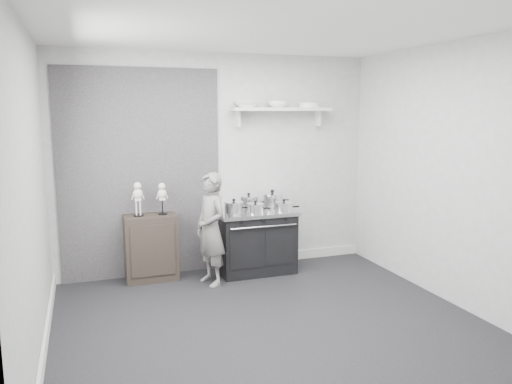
% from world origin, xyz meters
% --- Properties ---
extents(ground, '(4.00, 4.00, 0.00)m').
position_xyz_m(ground, '(0.00, 0.00, 0.00)').
color(ground, black).
rests_on(ground, ground).
extents(room_shell, '(4.02, 3.62, 2.71)m').
position_xyz_m(room_shell, '(-0.09, 0.15, 1.64)').
color(room_shell, '#9F9F9D').
rests_on(room_shell, ground).
extents(wall_shelf, '(1.30, 0.26, 0.24)m').
position_xyz_m(wall_shelf, '(0.80, 1.68, 2.01)').
color(wall_shelf, silver).
rests_on(wall_shelf, room_shell).
extents(stove, '(0.98, 0.61, 0.78)m').
position_xyz_m(stove, '(0.39, 1.48, 0.39)').
color(stove, black).
rests_on(stove, ground).
extents(side_cabinet, '(0.61, 0.35, 0.79)m').
position_xyz_m(side_cabinet, '(-0.88, 1.61, 0.39)').
color(side_cabinet, black).
rests_on(side_cabinet, ground).
extents(child, '(0.44, 0.55, 1.31)m').
position_xyz_m(child, '(-0.24, 1.23, 0.66)').
color(child, slate).
rests_on(child, ground).
extents(pot_front_left, '(0.31, 0.23, 0.19)m').
position_xyz_m(pot_front_left, '(0.08, 1.38, 0.86)').
color(pot_front_left, silver).
rests_on(pot_front_left, stove).
extents(pot_back_left, '(0.32, 0.23, 0.21)m').
position_xyz_m(pot_back_left, '(0.34, 1.59, 0.87)').
color(pot_back_left, silver).
rests_on(pot_back_left, stove).
extents(pot_back_right, '(0.36, 0.28, 0.23)m').
position_xyz_m(pot_back_right, '(0.66, 1.60, 0.88)').
color(pot_back_right, silver).
rests_on(pot_back_right, stove).
extents(pot_front_right, '(0.31, 0.23, 0.16)m').
position_xyz_m(pot_front_right, '(0.69, 1.30, 0.84)').
color(pot_front_right, silver).
rests_on(pot_front_right, stove).
extents(pot_front_center, '(0.29, 0.21, 0.16)m').
position_xyz_m(pot_front_center, '(0.33, 1.31, 0.85)').
color(pot_front_center, silver).
rests_on(pot_front_center, stove).
extents(skeleton_full, '(0.13, 0.08, 0.46)m').
position_xyz_m(skeleton_full, '(-1.01, 1.61, 1.02)').
color(skeleton_full, silver).
rests_on(skeleton_full, side_cabinet).
extents(skeleton_torso, '(0.12, 0.08, 0.43)m').
position_xyz_m(skeleton_torso, '(-0.73, 1.61, 1.00)').
color(skeleton_torso, silver).
rests_on(skeleton_torso, side_cabinet).
extents(bowl_large, '(0.30, 0.30, 0.07)m').
position_xyz_m(bowl_large, '(0.34, 1.67, 2.08)').
color(bowl_large, white).
rests_on(bowl_large, wall_shelf).
extents(bowl_small, '(0.25, 0.25, 0.08)m').
position_xyz_m(bowl_small, '(0.75, 1.67, 2.08)').
color(bowl_small, white).
rests_on(bowl_small, wall_shelf).
extents(plate_stack, '(0.27, 0.27, 0.06)m').
position_xyz_m(plate_stack, '(1.19, 1.67, 2.07)').
color(plate_stack, silver).
rests_on(plate_stack, wall_shelf).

